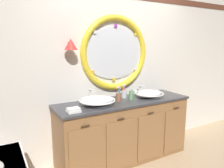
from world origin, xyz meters
TOP-DOWN VIEW (x-y plane):
  - ground_plane at (0.00, 0.00)m, footprint 14.00×14.00m
  - back_wall_assembly at (-0.00, 0.58)m, footprint 6.40×0.26m
  - vanity_counter at (0.00, 0.26)m, footprint 1.92×0.61m
  - sink_basin_left at (-0.42, 0.24)m, footprint 0.46×0.46m
  - sink_basin_right at (0.42, 0.24)m, footprint 0.43×0.43m
  - faucet_set_left at (-0.42, 0.47)m, footprint 0.23×0.13m
  - faucet_set_right at (0.42, 0.47)m, footprint 0.23×0.12m
  - toothbrush_holder_left at (-0.08, 0.27)m, footprint 0.08×0.08m
  - toothbrush_holder_right at (0.08, 0.39)m, footprint 0.08×0.08m
  - soap_dispenser at (0.10, 0.23)m, footprint 0.05×0.06m
  - folded_hand_towel at (-0.78, 0.11)m, footprint 0.15×0.12m

SIDE VIEW (x-z plane):
  - ground_plane at x=0.00m, z-range 0.00..0.00m
  - vanity_counter at x=0.00m, z-range 0.00..0.87m
  - folded_hand_towel at x=-0.78m, z-range 0.87..0.92m
  - sink_basin_right at x=0.42m, z-range 0.87..0.97m
  - faucet_set_right at x=0.42m, z-range 0.85..0.99m
  - toothbrush_holder_right at x=0.08m, z-range 0.83..1.03m
  - sink_basin_left at x=-0.42m, z-range 0.87..0.99m
  - toothbrush_holder_left at x=-0.08m, z-range 0.82..1.04m
  - faucet_set_left at x=-0.42m, z-range 0.85..1.02m
  - soap_dispenser at x=0.10m, z-range 0.86..1.02m
  - back_wall_assembly at x=0.00m, z-range 0.02..2.62m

